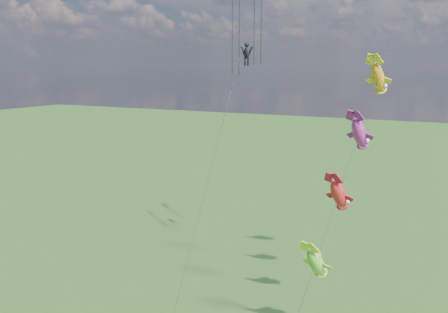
% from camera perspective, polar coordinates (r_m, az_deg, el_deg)
% --- Properties ---
extents(fish_windsock_rig, '(3.04, 15.76, 20.02)m').
position_cam_1_polar(fish_windsock_rig, '(34.29, 14.10, -0.78)').
color(fish_windsock_rig, '#4E3D28').
rests_on(fish_windsock_rig, ground).
extents(parafoil_rig, '(2.59, 17.47, 25.35)m').
position_cam_1_polar(parafoil_rig, '(40.48, 2.51, 12.91)').
color(parafoil_rig, '#4E3D28').
rests_on(parafoil_rig, ground).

